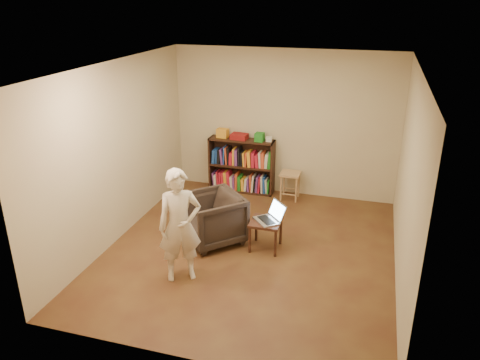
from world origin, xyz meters
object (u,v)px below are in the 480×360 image
(stool, at_px, (290,178))
(armchair, at_px, (213,218))
(person, at_px, (180,226))
(laptop, at_px, (270,217))
(bookshelf, at_px, (242,168))
(side_table, at_px, (266,226))

(stool, bearing_deg, armchair, -113.59)
(person, bearing_deg, stool, 42.97)
(stool, xyz_separation_m, laptop, (0.05, -1.80, 0.09))
(bookshelf, height_order, stool, bookshelf)
(stool, height_order, laptop, laptop)
(stool, distance_m, laptop, 1.80)
(bookshelf, distance_m, side_table, 2.17)
(side_table, bearing_deg, laptop, 36.14)
(armchair, bearing_deg, stool, 111.86)
(bookshelf, distance_m, laptop, 2.16)
(stool, relative_size, side_table, 1.14)
(bookshelf, height_order, laptop, bookshelf)
(armchair, bearing_deg, bookshelf, 139.07)
(stool, distance_m, person, 3.01)
(stool, relative_size, armchair, 0.61)
(stool, bearing_deg, laptop, -88.47)
(bookshelf, bearing_deg, side_table, -64.83)
(bookshelf, distance_m, person, 3.00)
(bookshelf, bearing_deg, person, -88.93)
(bookshelf, xyz_separation_m, stool, (0.93, -0.13, -0.04))
(armchair, height_order, person, person)
(side_table, bearing_deg, stool, 89.74)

